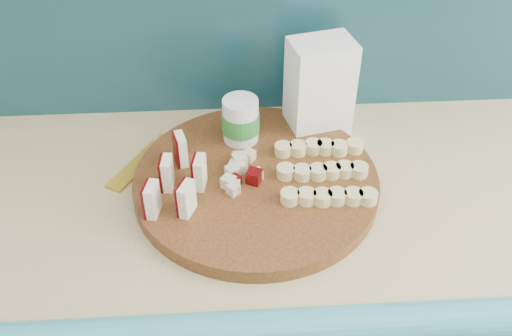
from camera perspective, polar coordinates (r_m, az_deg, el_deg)
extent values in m
cube|color=beige|center=(1.44, 7.17, -15.86)|extent=(2.20, 0.60, 0.88)
cube|color=#D3BF7B|center=(1.10, 9.09, -2.52)|extent=(2.20, 0.60, 0.03)
cube|color=teal|center=(0.91, 12.61, -15.45)|extent=(2.20, 0.06, 0.03)
cylinder|color=#431C0E|center=(1.07, 0.00, -1.40)|extent=(0.47, 0.47, 0.03)
cube|color=#FFF1CB|center=(0.98, -10.29, -3.14)|extent=(0.02, 0.04, 0.06)
cube|color=#4A0507|center=(0.98, -10.88, -3.15)|extent=(0.01, 0.04, 0.06)
cube|color=#FFF1CB|center=(1.03, -8.82, -0.51)|extent=(0.02, 0.04, 0.06)
cube|color=#4A0507|center=(1.03, -9.38, -0.52)|extent=(0.01, 0.04, 0.06)
cube|color=#FFF1CB|center=(1.08, -7.48, 1.89)|extent=(0.02, 0.04, 0.06)
cube|color=#4A0507|center=(1.08, -8.02, 1.87)|extent=(0.01, 0.04, 0.06)
cube|color=#FFF1CB|center=(0.97, -6.91, -3.10)|extent=(0.02, 0.04, 0.06)
cube|color=#4A0507|center=(0.97, -7.51, -3.11)|extent=(0.01, 0.04, 0.06)
cube|color=#FFF1CB|center=(1.02, -5.59, -0.45)|extent=(0.02, 0.04, 0.06)
cube|color=#4A0507|center=(1.02, -6.16, -0.46)|extent=(0.01, 0.04, 0.06)
cube|color=beige|center=(1.05, -0.97, -0.38)|extent=(0.02, 0.02, 0.02)
cube|color=beige|center=(1.05, -0.61, -0.07)|extent=(0.02, 0.02, 0.02)
cube|color=#4A0507|center=(1.07, -0.67, 0.42)|extent=(0.02, 0.02, 0.02)
cube|color=beige|center=(1.06, -1.42, 0.03)|extent=(0.02, 0.02, 0.02)
cube|color=beige|center=(1.06, -1.90, 0.29)|extent=(0.02, 0.02, 0.02)
cube|color=beige|center=(1.06, -2.70, 0.28)|extent=(0.02, 0.02, 0.02)
cube|color=beige|center=(1.05, -2.24, -0.28)|extent=(0.02, 0.02, 0.02)
cube|color=beige|center=(1.04, -2.71, -0.61)|extent=(0.02, 0.02, 0.02)
cube|color=#4A0507|center=(1.03, -2.80, -1.18)|extent=(0.02, 0.02, 0.02)
cube|color=beige|center=(1.04, -1.80, -0.94)|extent=(0.02, 0.02, 0.02)
cube|color=beige|center=(1.03, -1.31, -1.29)|extent=(0.02, 0.02, 0.02)
cube|color=beige|center=(1.04, -1.19, -0.66)|extent=(0.02, 0.02, 0.02)
cube|color=beige|center=(1.04, -0.59, -0.68)|extent=(0.02, 0.02, 0.02)
cylinder|color=#D8D184|center=(1.00, 3.37, -2.89)|extent=(0.03, 0.03, 0.02)
cylinder|color=#D8D184|center=(1.00, 4.93, -2.86)|extent=(0.03, 0.03, 0.02)
cylinder|color=#D8D184|center=(1.01, 6.47, -2.82)|extent=(0.03, 0.03, 0.02)
cylinder|color=#D8D184|center=(1.01, 8.01, -2.78)|extent=(0.03, 0.03, 0.02)
cylinder|color=#D8D184|center=(1.02, 9.53, -2.73)|extent=(0.03, 0.03, 0.02)
cylinder|color=#D8D184|center=(1.02, 11.03, -2.69)|extent=(0.03, 0.03, 0.02)
cylinder|color=#D8D184|center=(1.05, 3.10, -0.35)|extent=(0.03, 0.03, 0.02)
cylinder|color=#D8D184|center=(1.05, 4.58, -0.32)|extent=(0.03, 0.03, 0.02)
cylinder|color=#D8D184|center=(1.06, 6.05, -0.29)|extent=(0.03, 0.03, 0.02)
cylinder|color=#D8D184|center=(1.06, 7.51, -0.26)|extent=(0.03, 0.03, 0.02)
cylinder|color=#D8D184|center=(1.07, 8.96, -0.23)|extent=(0.03, 0.03, 0.02)
cylinder|color=#D8D184|center=(1.07, 10.40, -0.20)|extent=(0.03, 0.03, 0.02)
cylinder|color=#D8D184|center=(1.10, 2.85, 1.96)|extent=(0.03, 0.03, 0.02)
cylinder|color=#D8D184|center=(1.11, 4.26, 1.99)|extent=(0.03, 0.03, 0.02)
cylinder|color=#D8D184|center=(1.11, 5.66, 2.01)|extent=(0.03, 0.03, 0.02)
cylinder|color=#D8D184|center=(1.11, 7.06, 2.03)|extent=(0.03, 0.03, 0.02)
cylinder|color=#D8D184|center=(1.12, 8.44, 2.05)|extent=(0.03, 0.03, 0.02)
cylinder|color=#D8D184|center=(1.12, 9.82, 2.07)|extent=(0.03, 0.03, 0.02)
cube|color=white|center=(1.16, 6.35, 7.83)|extent=(0.14, 0.11, 0.21)
cylinder|color=white|center=(1.13, -1.53, 4.24)|extent=(0.07, 0.07, 0.12)
cylinder|color=#2F8132|center=(1.12, -1.54, 4.65)|extent=(0.07, 0.07, 0.04)
cube|color=gold|center=(1.14, -11.81, 0.23)|extent=(0.11, 0.15, 0.01)
cube|color=gold|center=(1.15, -8.82, 0.98)|extent=(0.05, 0.16, 0.01)
cube|color=gold|center=(1.12, -6.41, 0.13)|extent=(0.12, 0.15, 0.01)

